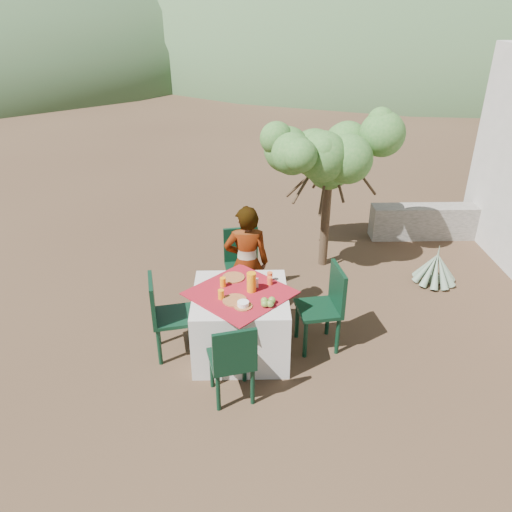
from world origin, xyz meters
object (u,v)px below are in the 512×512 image
at_px(table, 241,322).
at_px(chair_far, 242,262).
at_px(person, 247,263).
at_px(juice_pitcher, 251,282).
at_px(agave, 435,269).
at_px(chair_near, 233,360).
at_px(chair_right, 326,304).
at_px(shrub_tree, 333,161).
at_px(chair_left, 165,313).

bearing_deg(table, chair_far, 88.95).
height_order(person, juice_pitcher, person).
height_order(person, agave, person).
distance_m(chair_near, person, 1.52).
bearing_deg(chair_right, chair_near, -57.68).
bearing_deg(chair_near, shrub_tree, -128.45).
xyz_separation_m(chair_near, juice_pitcher, (0.19, 0.82, 0.37)).
bearing_deg(person, table, 82.20).
xyz_separation_m(person, juice_pitcher, (0.05, -0.67, 0.14)).
distance_m(chair_far, chair_right, 1.39).
distance_m(chair_right, juice_pitcher, 0.89).
bearing_deg(table, chair_near, -95.01).
height_order(table, chair_left, chair_left).
xyz_separation_m(shrub_tree, juice_pitcher, (-1.16, -2.07, -0.70)).
bearing_deg(chair_right, juice_pitcher, -94.70).
bearing_deg(table, agave, 28.29).
xyz_separation_m(table, person, (0.08, 0.70, 0.36)).
xyz_separation_m(chair_left, chair_right, (1.76, 0.12, 0.02)).
distance_m(chair_far, person, 0.47).
relative_size(person, juice_pitcher, 6.69).
distance_m(person, shrub_tree, 2.03).
bearing_deg(chair_near, agave, -154.38).
relative_size(table, chair_right, 1.32).
xyz_separation_m(chair_near, shrub_tree, (1.35, 2.90, 1.07)).
height_order(chair_right, shrub_tree, shrub_tree).
bearing_deg(chair_far, table, -100.48).
bearing_deg(juice_pitcher, person, 93.88).
bearing_deg(juice_pitcher, chair_far, 95.25).
xyz_separation_m(chair_right, agave, (1.76, 1.37, -0.33)).
height_order(chair_far, chair_near, chair_far).
bearing_deg(shrub_tree, agave, -24.51).
relative_size(chair_left, shrub_tree, 0.48).
bearing_deg(chair_far, juice_pitcher, -94.18).
xyz_separation_m(table, agave, (2.70, 1.45, -0.16)).
distance_m(chair_left, person, 1.17).
height_order(chair_near, shrub_tree, shrub_tree).
xyz_separation_m(table, chair_near, (-0.07, -0.80, 0.12)).
xyz_separation_m(chair_near, chair_right, (1.02, 0.88, 0.04)).
bearing_deg(chair_left, agave, -78.24).
distance_m(chair_far, agave, 2.72).
bearing_deg(shrub_tree, chair_near, -114.98).
bearing_deg(chair_right, table, -93.54).
bearing_deg(agave, juice_pitcher, -151.07).
bearing_deg(chair_near, person, -108.99).
relative_size(chair_right, agave, 1.53).
bearing_deg(chair_near, chair_far, -106.16).
bearing_deg(chair_right, agave, 119.39).
height_order(person, shrub_tree, shrub_tree).
xyz_separation_m(shrub_tree, agave, (1.42, -0.65, -1.36)).
relative_size(table, chair_far, 1.35).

